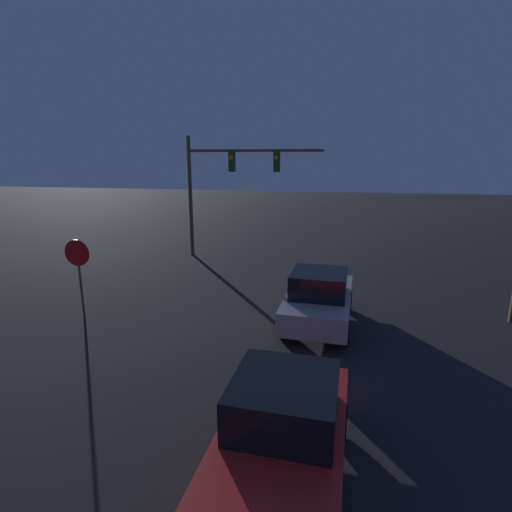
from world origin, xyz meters
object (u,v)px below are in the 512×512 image
(car_near, at_px, (282,436))
(traffic_signal_mast, at_px, (225,176))
(car_far, at_px, (319,298))
(stop_sign, at_px, (78,263))

(car_near, height_order, traffic_signal_mast, traffic_signal_mast)
(car_far, bearing_deg, traffic_signal_mast, 126.62)
(traffic_signal_mast, bearing_deg, car_far, -56.66)
(car_far, bearing_deg, car_near, -89.22)
(car_near, height_order, car_far, same)
(stop_sign, bearing_deg, car_far, 8.04)
(car_near, relative_size, car_far, 1.00)
(car_near, xyz_separation_m, car_far, (0.27, 6.11, 0.00))
(stop_sign, bearing_deg, traffic_signal_mast, 75.20)
(car_far, distance_m, traffic_signal_mast, 9.40)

